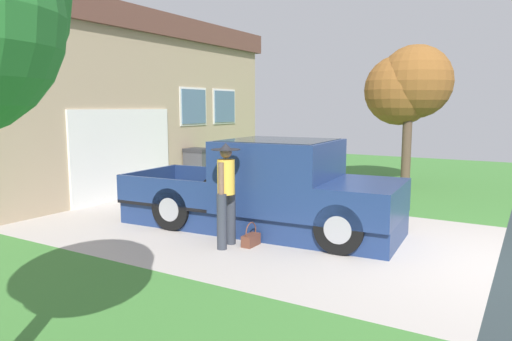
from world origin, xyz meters
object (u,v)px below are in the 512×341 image
handbag (251,239)px  house_with_garage (75,103)px  wheeled_trash_bin (199,165)px  pickup_truck (276,191)px  person_with_hat (226,191)px  neighbor_tree (408,86)px

handbag → house_with_garage: (3.13, 8.21, 2.29)m
handbag → wheeled_trash_bin: 6.26m
pickup_truck → handbag: size_ratio=13.36×
person_with_hat → neighbor_tree: bearing=-14.7°
person_with_hat → pickup_truck: bearing=-17.1°
house_with_garage → wheeled_trash_bin: house_with_garage is taller
pickup_truck → person_with_hat: size_ratio=3.13×
handbag → neighbor_tree: neighbor_tree is taller
handbag → neighbor_tree: (7.50, -0.67, 2.75)m
handbag → house_with_garage: house_with_garage is taller
pickup_truck → person_with_hat: 1.34m
house_with_garage → wheeled_trash_bin: size_ratio=9.71×
pickup_truck → neighbor_tree: 6.82m
person_with_hat → house_with_garage: 8.70m
neighbor_tree → wheeled_trash_bin: 6.44m
house_with_garage → wheeled_trash_bin: (1.23, -3.74, -1.82)m
person_with_hat → neighbor_tree: 8.04m
neighbor_tree → person_with_hat: bearing=172.7°
pickup_truck → house_with_garage: house_with_garage is taller
wheeled_trash_bin → neighbor_tree: bearing=-58.5°
neighbor_tree → wheeled_trash_bin: (-3.14, 5.14, -2.28)m
neighbor_tree → wheeled_trash_bin: bearing=121.5°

